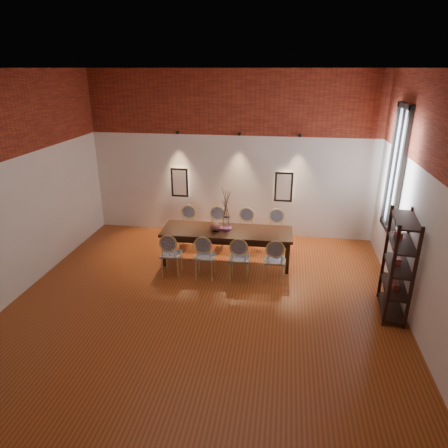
# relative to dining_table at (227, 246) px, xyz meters

# --- Properties ---
(floor) EXTENTS (7.00, 7.00, 0.02)m
(floor) POSITION_rel_dining_table_xyz_m (-0.15, -1.80, -0.39)
(floor) COLOR #98461D
(floor) RESTS_ON ground
(ceiling) EXTENTS (7.00, 7.00, 0.02)m
(ceiling) POSITION_rel_dining_table_xyz_m (-0.15, -1.80, 3.63)
(ceiling) COLOR silver
(ceiling) RESTS_ON ground
(wall_back) EXTENTS (7.00, 0.10, 4.00)m
(wall_back) POSITION_rel_dining_table_xyz_m (-0.15, 1.75, 1.62)
(wall_back) COLOR silver
(wall_back) RESTS_ON ground
(wall_front) EXTENTS (7.00, 0.10, 4.00)m
(wall_front) POSITION_rel_dining_table_xyz_m (-0.15, -5.35, 1.62)
(wall_front) COLOR silver
(wall_front) RESTS_ON ground
(wall_left) EXTENTS (0.10, 7.00, 4.00)m
(wall_left) POSITION_rel_dining_table_xyz_m (-3.70, -1.80, 1.62)
(wall_left) COLOR silver
(wall_left) RESTS_ON ground
(wall_right) EXTENTS (0.10, 7.00, 4.00)m
(wall_right) POSITION_rel_dining_table_xyz_m (3.40, -1.80, 1.62)
(wall_right) COLOR silver
(wall_right) RESTS_ON ground
(brick_band_back) EXTENTS (7.00, 0.02, 1.50)m
(brick_band_back) POSITION_rel_dining_table_xyz_m (-0.15, 1.68, 2.88)
(brick_band_back) COLOR maroon
(brick_band_back) RESTS_ON ground
(brick_band_front) EXTENTS (7.00, 0.02, 1.50)m
(brick_band_front) POSITION_rel_dining_table_xyz_m (-0.15, -5.28, 2.88)
(brick_band_front) COLOR maroon
(brick_band_front) RESTS_ON ground
(brick_band_right) EXTENTS (0.02, 7.00, 1.50)m
(brick_band_right) POSITION_rel_dining_table_xyz_m (3.33, -1.80, 2.88)
(brick_band_right) COLOR maroon
(brick_band_right) RESTS_ON ground
(niche_left) EXTENTS (0.36, 0.06, 0.66)m
(niche_left) POSITION_rel_dining_table_xyz_m (-1.45, 1.65, 0.93)
(niche_left) COLOR #FFEAC6
(niche_left) RESTS_ON wall_back
(niche_right) EXTENTS (0.36, 0.06, 0.66)m
(niche_right) POSITION_rel_dining_table_xyz_m (1.15, 1.65, 0.93)
(niche_right) COLOR #FFEAC6
(niche_right) RESTS_ON wall_back
(spot_fixture_left) EXTENTS (0.08, 0.10, 0.08)m
(spot_fixture_left) POSITION_rel_dining_table_xyz_m (-1.45, 1.62, 2.17)
(spot_fixture_left) COLOR black
(spot_fixture_left) RESTS_ON wall_back
(spot_fixture_mid) EXTENTS (0.08, 0.10, 0.08)m
(spot_fixture_mid) POSITION_rel_dining_table_xyz_m (0.05, 1.62, 2.17)
(spot_fixture_mid) COLOR black
(spot_fixture_mid) RESTS_ON wall_back
(spot_fixture_right) EXTENTS (0.08, 0.10, 0.08)m
(spot_fixture_right) POSITION_rel_dining_table_xyz_m (1.45, 1.62, 2.17)
(spot_fixture_right) COLOR black
(spot_fixture_right) RESTS_ON wall_back
(window_glass) EXTENTS (0.02, 0.78, 2.38)m
(window_glass) POSITION_rel_dining_table_xyz_m (3.31, 0.20, 1.77)
(window_glass) COLOR silver
(window_glass) RESTS_ON wall_right
(window_frame) EXTENTS (0.08, 0.90, 2.50)m
(window_frame) POSITION_rel_dining_table_xyz_m (3.29, 0.20, 1.77)
(window_frame) COLOR black
(window_frame) RESTS_ON wall_right
(window_mullion) EXTENTS (0.06, 0.06, 2.40)m
(window_mullion) POSITION_rel_dining_table_xyz_m (3.29, 0.20, 1.77)
(window_mullion) COLOR black
(window_mullion) RESTS_ON wall_right
(dining_table) EXTENTS (2.81, 0.95, 0.75)m
(dining_table) POSITION_rel_dining_table_xyz_m (0.00, 0.00, 0.00)
(dining_table) COLOR black
(dining_table) RESTS_ON floor
(chair_near_a) EXTENTS (0.45, 0.45, 0.94)m
(chair_near_a) POSITION_rel_dining_table_xyz_m (-1.03, -0.75, 0.09)
(chair_near_a) COLOR tan
(chair_near_a) RESTS_ON floor
(chair_near_b) EXTENTS (0.45, 0.45, 0.94)m
(chair_near_b) POSITION_rel_dining_table_xyz_m (-0.33, -0.74, 0.09)
(chair_near_b) COLOR tan
(chair_near_b) RESTS_ON floor
(chair_near_c) EXTENTS (0.45, 0.45, 0.94)m
(chair_near_c) POSITION_rel_dining_table_xyz_m (0.36, -0.72, 0.09)
(chair_near_c) COLOR tan
(chair_near_c) RESTS_ON floor
(chair_near_d) EXTENTS (0.45, 0.45, 0.94)m
(chair_near_d) POSITION_rel_dining_table_xyz_m (1.06, -0.71, 0.09)
(chair_near_d) COLOR tan
(chair_near_d) RESTS_ON floor
(chair_far_a) EXTENTS (0.45, 0.45, 0.94)m
(chair_far_a) POSITION_rel_dining_table_xyz_m (-1.06, 0.71, 0.09)
(chair_far_a) COLOR tan
(chair_far_a) RESTS_ON floor
(chair_far_b) EXTENTS (0.45, 0.45, 0.94)m
(chair_far_b) POSITION_rel_dining_table_xyz_m (-0.36, 0.72, 0.09)
(chair_far_b) COLOR tan
(chair_far_b) RESTS_ON floor
(chair_far_c) EXTENTS (0.45, 0.45, 0.94)m
(chair_far_c) POSITION_rel_dining_table_xyz_m (0.33, 0.74, 0.09)
(chair_far_c) COLOR tan
(chair_far_c) RESTS_ON floor
(chair_far_d) EXTENTS (0.45, 0.45, 0.94)m
(chair_far_d) POSITION_rel_dining_table_xyz_m (1.03, 0.75, 0.09)
(chair_far_d) COLOR tan
(chair_far_d) RESTS_ON floor
(vase) EXTENTS (0.14, 0.14, 0.30)m
(vase) POSITION_rel_dining_table_xyz_m (-0.02, -0.00, 0.53)
(vase) COLOR silver
(vase) RESTS_ON dining_table
(dried_branches) EXTENTS (0.50, 0.50, 0.70)m
(dried_branches) POSITION_rel_dining_table_xyz_m (-0.02, -0.00, 0.98)
(dried_branches) COLOR brown
(dried_branches) RESTS_ON vase
(bowl) EXTENTS (0.24, 0.24, 0.18)m
(bowl) POSITION_rel_dining_table_xyz_m (-0.24, -0.05, 0.46)
(bowl) COLOR brown
(bowl) RESTS_ON dining_table
(book) EXTENTS (0.26, 0.19, 0.03)m
(book) POSITION_rel_dining_table_xyz_m (-0.05, 0.08, 0.39)
(book) COLOR #9C3089
(book) RESTS_ON dining_table
(shelving_rack) EXTENTS (0.49, 1.04, 1.80)m
(shelving_rack) POSITION_rel_dining_table_xyz_m (3.13, -1.46, 0.53)
(shelving_rack) COLOR black
(shelving_rack) RESTS_ON floor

